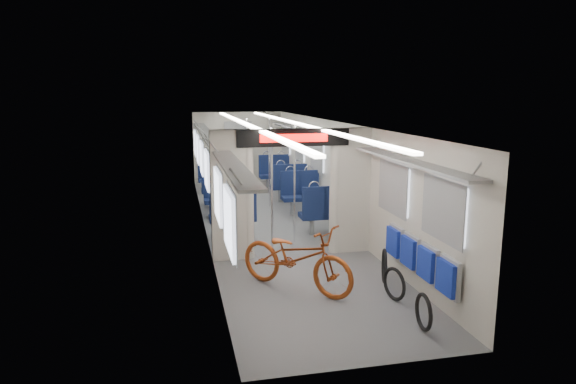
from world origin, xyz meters
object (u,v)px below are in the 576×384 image
object	(u,v)px
flip_bench	(419,258)
stanchion_near_right	(294,185)
bicycle	(296,257)
seat_bay_far_right	(281,175)
bike_hoop_a	(423,314)
seat_bay_near_left	(228,201)
seat_bay_near_right	(311,198)
seat_bay_far_left	(217,179)
bike_hoop_c	(384,267)
stanchion_far_right	(269,163)
stanchion_near_left	(272,190)
stanchion_far_left	(248,165)
bike_hoop_b	(394,286)

from	to	relation	value
flip_bench	stanchion_near_right	bearing A→B (deg)	110.06
bicycle	seat_bay_far_right	world-z (taller)	seat_bay_far_right
bike_hoop_a	seat_bay_near_left	xyz separation A→B (m)	(-1.86, 5.61, 0.35)
seat_bay_near_right	seat_bay_far_left	xyz separation A→B (m)	(-1.87, 3.20, -0.02)
bike_hoop_c	seat_bay_far_left	size ratio (longest dim) A/B	0.25
bike_hoop_a	seat_bay_near_left	distance (m)	5.92
bike_hoop_a	stanchion_far_right	size ratio (longest dim) A/B	0.21
bike_hoop_a	bike_hoop_c	xyz separation A→B (m)	(0.17, 1.65, 0.03)
bicycle	stanchion_near_left	bearing A→B (deg)	46.09
seat_bay_near_left	bike_hoop_a	bearing A→B (deg)	-71.70
bike_hoop_c	seat_bay_far_right	xyz separation A→B (m)	(-0.16, 7.20, 0.32)
stanchion_far_right	seat_bay_far_left	bearing A→B (deg)	133.78
stanchion_far_left	bicycle	bearing A→B (deg)	-90.48
stanchion_near_left	stanchion_far_right	size ratio (longest dim) A/B	1.00
flip_bench	stanchion_far_right	distance (m)	6.44
bike_hoop_b	seat_bay_near_left	xyz separation A→B (m)	(-1.89, 4.65, 0.34)
stanchion_near_left	stanchion_far_right	xyz separation A→B (m)	(0.62, 3.69, 0.00)
flip_bench	stanchion_far_left	size ratio (longest dim) A/B	0.92
seat_bay_near_left	seat_bay_near_right	bearing A→B (deg)	-3.99
bicycle	seat_bay_far_left	world-z (taller)	seat_bay_far_left
bike_hoop_b	seat_bay_far_left	world-z (taller)	seat_bay_far_left
flip_bench	stanchion_near_right	xyz separation A→B (m)	(-1.13, 3.08, 0.57)
bike_hoop_b	stanchion_far_right	distance (m)	6.51
bicycle	stanchion_far_left	distance (m)	5.50
stanchion_far_left	seat_bay_far_left	bearing A→B (deg)	112.90
seat_bay_far_left	stanchion_near_right	world-z (taller)	stanchion_near_right
bicycle	stanchion_near_right	bearing A→B (deg)	34.03
stanchion_far_right	bicycle	bearing A→B (deg)	-96.39
bike_hoop_c	seat_bay_near_left	xyz separation A→B (m)	(-2.03, 3.96, 0.32)
seat_bay_near_left	stanchion_far_left	size ratio (longest dim) A/B	0.97
bike_hoop_b	stanchion_far_left	world-z (taller)	stanchion_far_left
bike_hoop_c	stanchion_near_right	world-z (taller)	stanchion_near_right
stanchion_far_left	stanchion_far_right	bearing A→B (deg)	23.40
bike_hoop_a	seat_bay_near_right	xyz separation A→B (m)	(0.01, 5.48, 0.35)
bike_hoop_b	stanchion_far_left	xyz separation A→B (m)	(-1.23, 6.15, 0.93)
flip_bench	bike_hoop_b	xyz separation A→B (m)	(-0.40, -0.08, -0.36)
seat_bay_near_left	stanchion_near_left	size ratio (longest dim) A/B	0.97
bicycle	seat_bay_far_left	xyz separation A→B (m)	(-0.62, 7.03, 0.05)
bicycle	flip_bench	xyz separation A→B (m)	(1.67, -0.62, 0.07)
stanchion_near_right	seat_bay_near_left	bearing A→B (deg)	127.97
bike_hoop_c	seat_bay_near_right	world-z (taller)	seat_bay_near_right
bike_hoop_b	seat_bay_near_right	size ratio (longest dim) A/B	0.21
flip_bench	bike_hoop_c	size ratio (longest dim) A/B	3.89
seat_bay_far_right	stanchion_far_left	size ratio (longest dim) A/B	0.99
bicycle	seat_bay_near_right	size ratio (longest dim) A/B	0.85
bike_hoop_b	stanchion_near_left	xyz separation A→B (m)	(-1.26, 2.72, 0.93)
bike_hoop_a	flip_bench	bearing A→B (deg)	67.38
flip_bench	seat_bay_far_left	size ratio (longest dim) A/B	0.97
bike_hoop_b	seat_bay_far_left	size ratio (longest dim) A/B	0.22
seat_bay_far_right	bicycle	bearing A→B (deg)	-99.88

